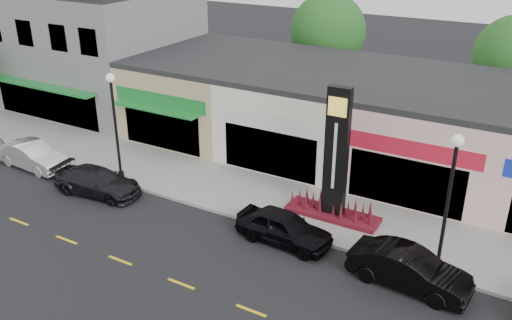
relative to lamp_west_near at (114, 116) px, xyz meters
The scene contains 15 objects.
ground 9.07m from the lamp_west_near, 17.35° to the right, with size 120.00×120.00×0.00m, color black.
sidewalk 8.89m from the lamp_west_near, 13.02° to the left, with size 52.00×4.30×0.15m, color gray.
curb 8.70m from the lamp_west_near, ahead, with size 52.00×0.20×0.15m, color gray.
building_grey_2story 13.45m from the lamp_west_near, 138.08° to the left, with size 12.00×10.95×8.30m.
shop_beige 9.04m from the lamp_west_near, 93.19° to the left, with size 7.00×10.85×4.80m.
shop_cream 11.13m from the lamp_west_near, 54.08° to the left, with size 7.00×10.01×4.80m.
shop_pink_w 16.25m from the lamp_west_near, 33.61° to the left, with size 7.00×10.01×4.80m.
tree_rear_west 17.55m from the lamp_west_near, 76.76° to the left, with size 5.20×5.20×7.83m.
lamp_west_near is the anchor object (origin of this frame).
lamp_east_near 16.00m from the lamp_west_near, ahead, with size 0.44×0.44×5.47m.
pylon_sign 11.19m from the lamp_west_near, ahead, with size 4.20×1.30×6.00m.
car_white_van 5.93m from the lamp_west_near, 166.40° to the right, with size 4.30×1.50×1.42m, color white.
car_dark_sedan 3.31m from the lamp_west_near, 86.24° to the right, with size 4.47×1.82×1.30m, color black.
car_black_sedan 10.41m from the lamp_west_near, ahead, with size 4.12×1.66×1.41m, color black.
car_black_conv 15.58m from the lamp_west_near, ahead, with size 4.41×1.54×1.45m, color black.
Camera 1 is at (10.58, -15.82, 12.35)m, focal length 38.00 mm.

